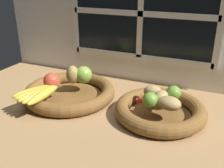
% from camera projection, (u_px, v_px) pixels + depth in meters
% --- Properties ---
extents(ground_plane, '(1.40, 0.90, 0.03)m').
position_uv_depth(ground_plane, '(114.00, 110.00, 0.99)').
color(ground_plane, '#9E774C').
extents(back_wall, '(1.40, 0.05, 0.55)m').
position_uv_depth(back_wall, '(142.00, 20.00, 1.13)').
color(back_wall, silver).
rests_on(back_wall, ground_plane).
extents(fruit_bowl_left, '(0.37, 0.37, 0.05)m').
position_uv_depth(fruit_bowl_left, '(70.00, 92.00, 1.05)').
color(fruit_bowl_left, brown).
rests_on(fruit_bowl_left, ground_plane).
extents(fruit_bowl_right, '(0.32, 0.32, 0.05)m').
position_uv_depth(fruit_bowl_right, '(160.00, 110.00, 0.91)').
color(fruit_bowl_right, brown).
rests_on(fruit_bowl_right, ground_plane).
extents(apple_red_front, '(0.07, 0.07, 0.07)m').
position_uv_depth(apple_red_front, '(52.00, 81.00, 1.00)').
color(apple_red_front, '#CC422D').
rests_on(apple_red_front, fruit_bowl_left).
extents(apple_green_back, '(0.07, 0.07, 0.07)m').
position_uv_depth(apple_green_back, '(84.00, 75.00, 1.06)').
color(apple_green_back, '#7AA338').
rests_on(apple_green_back, fruit_bowl_left).
extents(pear_brown, '(0.06, 0.07, 0.08)m').
position_uv_depth(pear_brown, '(73.00, 75.00, 1.05)').
color(pear_brown, olive).
rests_on(pear_brown, fruit_bowl_left).
extents(banana_bunch_front, '(0.12, 0.19, 0.03)m').
position_uv_depth(banana_bunch_front, '(40.00, 93.00, 0.94)').
color(banana_bunch_front, gold).
rests_on(banana_bunch_front, fruit_bowl_left).
extents(potato_large, '(0.06, 0.07, 0.05)m').
position_uv_depth(potato_large, '(161.00, 97.00, 0.89)').
color(potato_large, '#A38451').
rests_on(potato_large, fruit_bowl_right).
extents(potato_small, '(0.08, 0.07, 0.05)m').
position_uv_depth(potato_small, '(169.00, 103.00, 0.85)').
color(potato_small, '#A38451').
rests_on(potato_small, fruit_bowl_right).
extents(potato_oblong, '(0.07, 0.06, 0.05)m').
position_uv_depth(potato_oblong, '(153.00, 92.00, 0.93)').
color(potato_oblong, '#A38451').
rests_on(potato_oblong, fruit_bowl_right).
extents(lime_near, '(0.05, 0.05, 0.05)m').
position_uv_depth(lime_near, '(150.00, 100.00, 0.87)').
color(lime_near, olive).
rests_on(lime_near, fruit_bowl_right).
extents(lime_far, '(0.05, 0.05, 0.05)m').
position_uv_depth(lime_far, '(174.00, 93.00, 0.92)').
color(lime_far, olive).
rests_on(lime_far, fruit_bowl_right).
extents(chili_pepper, '(0.12, 0.04, 0.02)m').
position_uv_depth(chili_pepper, '(153.00, 102.00, 0.89)').
color(chili_pepper, red).
rests_on(chili_pepper, fruit_bowl_right).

